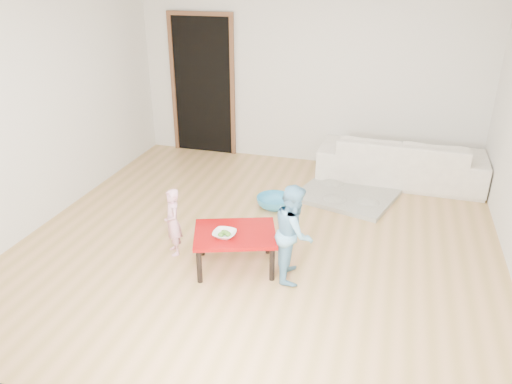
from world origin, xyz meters
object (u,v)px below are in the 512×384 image
at_px(sofa, 401,159).
at_px(basin, 274,202).
at_px(child_pink, 173,222).
at_px(red_table, 235,250).
at_px(child_blue, 294,232).
at_px(bowl, 225,234).

height_order(sofa, basin, sofa).
bearing_deg(child_pink, red_table, 45.01).
bearing_deg(child_blue, red_table, 81.01).
bearing_deg(child_blue, child_pink, 76.83).
xyz_separation_m(sofa, red_table, (-1.50, -2.65, -0.12)).
distance_m(sofa, basin, 1.94).
distance_m(red_table, bowl, 0.26).
height_order(red_table, child_blue, child_blue).
bearing_deg(red_table, child_pink, 173.28).
xyz_separation_m(bowl, child_blue, (0.64, 0.12, 0.06)).
relative_size(red_table, child_pink, 1.09).
distance_m(red_table, child_blue, 0.64).
relative_size(red_table, bowl, 3.59).
relative_size(child_blue, basin, 2.18).
xyz_separation_m(red_table, child_blue, (0.57, 0.01, 0.28)).
height_order(bowl, child_pink, child_pink).
xyz_separation_m(child_blue, basin, (-0.53, 1.38, -0.40)).
distance_m(red_table, child_pink, 0.71).
bearing_deg(child_blue, bowl, 90.36).
height_order(bowl, basin, bowl).
distance_m(child_pink, basin, 1.53).
distance_m(bowl, child_pink, 0.65).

